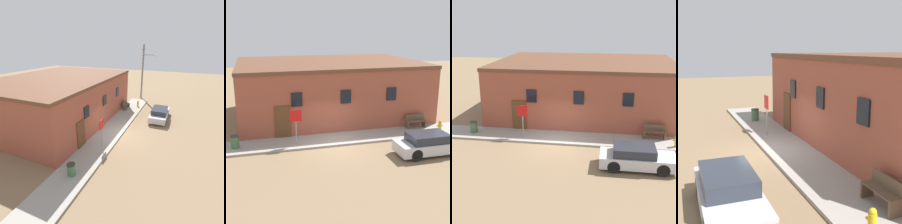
# 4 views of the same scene
# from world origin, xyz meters

# --- Properties ---
(ground_plane) EXTENTS (80.00, 80.00, 0.00)m
(ground_plane) POSITION_xyz_m (0.00, 0.00, 0.00)
(ground_plane) COLOR #846B4C
(sidewalk) EXTENTS (20.87, 2.21, 0.13)m
(sidewalk) POSITION_xyz_m (0.00, 1.10, 0.06)
(sidewalk) COLOR #9E998E
(sidewalk) RESTS_ON ground
(brick_building) EXTENTS (14.00, 10.06, 4.36)m
(brick_building) POSITION_xyz_m (1.18, 7.18, 2.18)
(brick_building) COLOR #9E4C38
(brick_building) RESTS_ON ground
(fire_hydrant) EXTENTS (0.45, 0.21, 0.77)m
(fire_hydrant) POSITION_xyz_m (7.38, 0.58, 0.51)
(fire_hydrant) COLOR gold
(fire_hydrant) RESTS_ON sidewalk
(stop_sign) EXTENTS (0.70, 0.06, 2.12)m
(stop_sign) POSITION_xyz_m (-2.34, 0.81, 1.62)
(stop_sign) COLOR gray
(stop_sign) RESTS_ON sidewalk
(bench) EXTENTS (1.40, 0.44, 0.92)m
(bench) POSITION_xyz_m (6.19, 1.76, 0.58)
(bench) COLOR brown
(bench) RESTS_ON sidewalk
(trash_bin) EXTENTS (0.50, 0.50, 0.75)m
(trash_bin) POSITION_xyz_m (-5.91, 1.07, 0.51)
(trash_bin) COLOR #426642
(trash_bin) RESTS_ON sidewalk
(utility_pole) EXTENTS (1.80, 1.87, 7.32)m
(utility_pole) POSITION_xyz_m (11.72, 1.12, 4.00)
(utility_pole) COLOR gray
(utility_pole) RESTS_ON ground
(parked_car) EXTENTS (4.00, 1.63, 1.24)m
(parked_car) POSITION_xyz_m (4.79, -2.40, 0.61)
(parked_car) COLOR black
(parked_car) RESTS_ON ground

